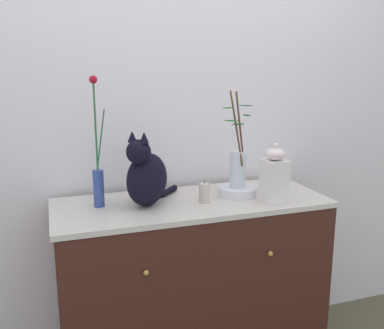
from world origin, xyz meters
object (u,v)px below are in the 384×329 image
(candle_pillar, at_px, (204,193))
(sideboard, at_px, (192,288))
(bowl_porcelain, at_px, (237,191))
(vase_glass_clear, at_px, (238,164))
(jar_lidded_porcelain, at_px, (274,176))
(cat_sitting, at_px, (147,176))
(vase_slim_green, at_px, (98,175))

(candle_pillar, bearing_deg, sideboard, 134.90)
(bowl_porcelain, relative_size, vase_glass_clear, 0.41)
(jar_lidded_porcelain, bearing_deg, vase_glass_clear, 129.32)
(cat_sitting, relative_size, jar_lidded_porcelain, 1.25)
(jar_lidded_porcelain, relative_size, candle_pillar, 2.76)
(candle_pillar, bearing_deg, cat_sitting, 172.10)
(jar_lidded_porcelain, height_order, candle_pillar, jar_lidded_porcelain)
(vase_glass_clear, bearing_deg, sideboard, -179.02)
(cat_sitting, height_order, jar_lidded_porcelain, cat_sitting)
(vase_glass_clear, bearing_deg, vase_slim_green, 175.95)
(cat_sitting, bearing_deg, bowl_porcelain, 2.01)
(sideboard, relative_size, cat_sitting, 3.69)
(cat_sitting, relative_size, vase_glass_clear, 0.75)
(sideboard, relative_size, vase_glass_clear, 2.78)
(vase_glass_clear, bearing_deg, bowl_porcelain, 59.86)
(vase_slim_green, distance_m, bowl_porcelain, 0.70)
(vase_glass_clear, distance_m, jar_lidded_porcelain, 0.20)
(sideboard, xyz_separation_m, vase_slim_green, (-0.44, 0.05, 0.62))
(cat_sitting, bearing_deg, vase_slim_green, 163.87)
(bowl_porcelain, height_order, candle_pillar, candle_pillar)
(bowl_porcelain, bearing_deg, sideboard, -178.30)
(sideboard, bearing_deg, vase_slim_green, 173.19)
(vase_glass_clear, bearing_deg, jar_lidded_porcelain, -50.68)
(cat_sitting, distance_m, vase_glass_clear, 0.47)
(vase_slim_green, distance_m, vase_glass_clear, 0.68)
(sideboard, bearing_deg, bowl_porcelain, 1.70)
(bowl_porcelain, bearing_deg, vase_slim_green, 176.22)
(sideboard, xyz_separation_m, cat_sitting, (-0.23, -0.01, 0.61))
(jar_lidded_porcelain, distance_m, candle_pillar, 0.34)
(cat_sitting, distance_m, vase_slim_green, 0.22)
(sideboard, height_order, vase_glass_clear, vase_glass_clear)
(vase_slim_green, relative_size, jar_lidded_porcelain, 2.08)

